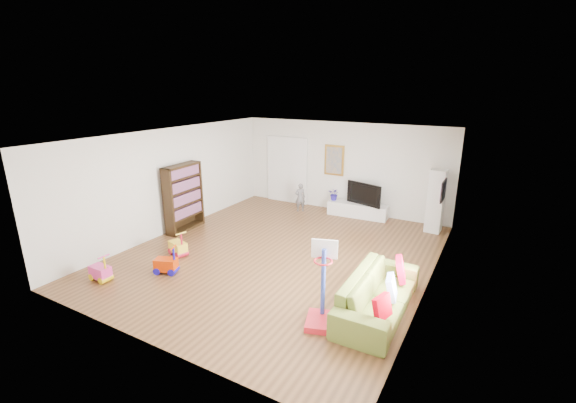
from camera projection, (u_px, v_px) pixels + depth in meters
The scene contains 25 objects.
floor at pixel (280, 253), 8.88m from camera, with size 6.50×7.50×0.00m, color brown.
ceiling at pixel (279, 136), 8.10m from camera, with size 6.50×7.50×0.00m, color white.
wall_back at pixel (342, 167), 11.62m from camera, with size 6.50×0.00×2.70m, color silver.
wall_front at pixel (142, 263), 5.36m from camera, with size 6.50×0.00×2.70m, color white.
wall_left at pixel (172, 180), 10.01m from camera, with size 0.00×7.50×2.70m, color silver.
wall_right at pixel (433, 222), 6.96m from camera, with size 0.00×7.50×2.70m, color silver.
navy_accent at pixel (447, 179), 7.99m from camera, with size 0.01×3.20×1.70m, color black.
olive_wainscot at pixel (440, 239), 8.38m from camera, with size 0.01×3.20×1.00m, color brown.
doorway at pixel (287, 171), 12.56m from camera, with size 1.45×0.06×2.10m, color white.
painting_back at pixel (334, 160), 11.64m from camera, with size 0.62×0.06×0.92m, color gold.
artwork_right at pixel (443, 191), 8.28m from camera, with size 0.04×0.56×0.46m, color #7F3F8C.
media_console at pixel (358, 210), 11.33m from camera, with size 1.75×0.44×0.41m, color silver.
tall_cabinet at pixel (436, 201), 10.00m from camera, with size 0.39×0.39×1.67m, color white.
bookshelf at pixel (184, 198), 10.14m from camera, with size 0.32×1.21×1.77m, color black.
sofa at pixel (378, 294), 6.50m from camera, with size 2.32×0.91×0.68m, color olive.
basketball_hoop at pixel (322, 286), 6.04m from camera, with size 0.48×0.59×1.40m, color red.
ride_on_yellow at pixel (178, 243), 8.72m from camera, with size 0.44×0.27×0.59m, color yellow.
ride_on_orange at pixel (166, 260), 7.88m from camera, with size 0.44×0.27×0.59m, color #CB3202.
ride_on_pink at pixel (100, 267), 7.59m from camera, with size 0.42×0.26×0.56m, color #E83891.
child at pixel (300, 197), 11.76m from camera, with size 0.32×0.21×0.88m, color slate.
tv at pixel (366, 193), 11.10m from camera, with size 1.13×0.15×0.65m, color black.
vase_plant at pixel (334, 194), 11.54m from camera, with size 0.34×0.29×0.38m, color #261A96.
pillow_left at pixel (382, 307), 5.76m from camera, with size 0.09×0.35×0.35m, color red.
pillow_center at pixel (392, 287), 6.32m from camera, with size 0.10×0.38×0.38m, color white.
pillow_right at pixel (401, 269), 6.94m from camera, with size 0.11×0.41×0.41m, color #C70029.
Camera 1 is at (4.17, -7.01, 3.72)m, focal length 24.00 mm.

